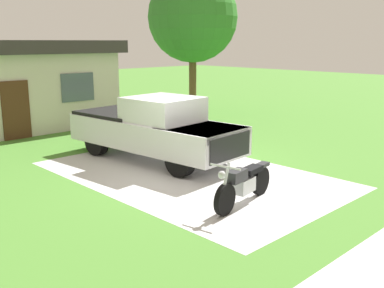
% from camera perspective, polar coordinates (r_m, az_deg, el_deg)
% --- Properties ---
extents(ground_plane, '(80.00, 80.00, 0.00)m').
position_cam_1_polar(ground_plane, '(11.89, -0.42, -3.92)').
color(ground_plane, '#49812F').
extents(driveway_pad, '(5.01, 7.99, 0.01)m').
position_cam_1_polar(driveway_pad, '(11.89, -0.42, -3.91)').
color(driveway_pad, beige).
rests_on(driveway_pad, ground).
extents(motorcycle, '(2.20, 0.75, 1.09)m').
position_cam_1_polar(motorcycle, '(9.70, 6.61, -5.03)').
color(motorcycle, black).
rests_on(motorcycle, ground).
extents(pickup_truck, '(2.49, 5.77, 1.90)m').
position_cam_1_polar(pickup_truck, '(13.31, -5.05, 2.08)').
color(pickup_truck, black).
rests_on(pickup_truck, ground).
extents(shade_tree, '(4.28, 4.28, 6.73)m').
position_cam_1_polar(shade_tree, '(22.01, 0.09, 15.87)').
color(shade_tree, brown).
rests_on(shade_tree, ground).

